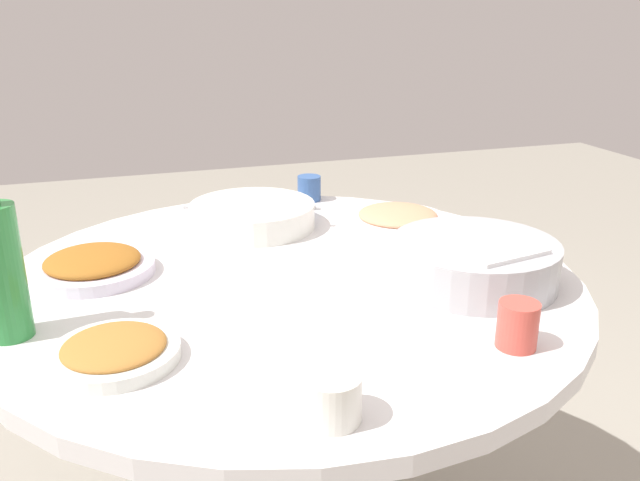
{
  "coord_description": "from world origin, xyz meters",
  "views": [
    {
      "loc": [
        -0.3,
        -1.15,
        1.25
      ],
      "look_at": [
        0.08,
        0.04,
        0.8
      ],
      "focal_mm": 36.65,
      "sensor_mm": 36.0,
      "label": 1
    }
  ],
  "objects_px": {
    "rice_bowl": "(474,261)",
    "tea_cup_far": "(518,325)",
    "round_dining_table": "(288,339)",
    "tea_cup_near": "(331,397)",
    "dish_shrimp": "(398,218)",
    "green_bottle": "(1,267)",
    "tea_cup_side": "(309,188)",
    "dish_stirfry": "(93,265)",
    "dish_tofu_braise": "(114,350)",
    "soup_bowl": "(251,216)"
  },
  "relations": [
    {
      "from": "rice_bowl",
      "to": "tea_cup_far",
      "type": "xyz_separation_m",
      "value": [
        -0.07,
        -0.25,
        -0.01
      ]
    },
    {
      "from": "round_dining_table",
      "to": "tea_cup_near",
      "type": "distance_m",
      "value": 0.51
    },
    {
      "from": "dish_shrimp",
      "to": "green_bottle",
      "type": "bearing_deg",
      "value": -158.98
    },
    {
      "from": "tea_cup_side",
      "to": "rice_bowl",
      "type": "bearing_deg",
      "value": -77.62
    },
    {
      "from": "rice_bowl",
      "to": "tea_cup_side",
      "type": "bearing_deg",
      "value": 102.38
    },
    {
      "from": "dish_stirfry",
      "to": "dish_shrimp",
      "type": "height_order",
      "value": "dish_stirfry"
    },
    {
      "from": "rice_bowl",
      "to": "tea_cup_near",
      "type": "height_order",
      "value": "rice_bowl"
    },
    {
      "from": "round_dining_table",
      "to": "dish_tofu_braise",
      "type": "bearing_deg",
      "value": -144.5
    },
    {
      "from": "soup_bowl",
      "to": "dish_tofu_braise",
      "type": "distance_m",
      "value": 0.64
    },
    {
      "from": "round_dining_table",
      "to": "dish_shrimp",
      "type": "relative_size",
      "value": 4.75
    },
    {
      "from": "soup_bowl",
      "to": "tea_cup_near",
      "type": "xyz_separation_m",
      "value": [
        -0.07,
        -0.78,
        0.0
      ]
    },
    {
      "from": "dish_shrimp",
      "to": "tea_cup_far",
      "type": "bearing_deg",
      "value": -96.47
    },
    {
      "from": "dish_shrimp",
      "to": "round_dining_table",
      "type": "bearing_deg",
      "value": -147.69
    },
    {
      "from": "dish_stirfry",
      "to": "tea_cup_far",
      "type": "bearing_deg",
      "value": -38.83
    },
    {
      "from": "green_bottle",
      "to": "dish_shrimp",
      "type": "bearing_deg",
      "value": 21.02
    },
    {
      "from": "dish_shrimp",
      "to": "dish_tofu_braise",
      "type": "bearing_deg",
      "value": -146.07
    },
    {
      "from": "tea_cup_near",
      "to": "soup_bowl",
      "type": "bearing_deg",
      "value": 85.11
    },
    {
      "from": "round_dining_table",
      "to": "dish_tofu_braise",
      "type": "xyz_separation_m",
      "value": [
        -0.33,
        -0.24,
        0.16
      ]
    },
    {
      "from": "round_dining_table",
      "to": "tea_cup_far",
      "type": "relative_size",
      "value": 15.34
    },
    {
      "from": "soup_bowl",
      "to": "dish_shrimp",
      "type": "relative_size",
      "value": 1.3
    },
    {
      "from": "round_dining_table",
      "to": "rice_bowl",
      "type": "bearing_deg",
      "value": -22.54
    },
    {
      "from": "round_dining_table",
      "to": "tea_cup_side",
      "type": "bearing_deg",
      "value": 68.16
    },
    {
      "from": "rice_bowl",
      "to": "tea_cup_near",
      "type": "bearing_deg",
      "value": -140.22
    },
    {
      "from": "tea_cup_far",
      "to": "round_dining_table",
      "type": "bearing_deg",
      "value": 124.62
    },
    {
      "from": "dish_shrimp",
      "to": "tea_cup_side",
      "type": "height_order",
      "value": "tea_cup_side"
    },
    {
      "from": "round_dining_table",
      "to": "tea_cup_near",
      "type": "bearing_deg",
      "value": -98.41
    },
    {
      "from": "dish_tofu_braise",
      "to": "tea_cup_side",
      "type": "bearing_deg",
      "value": 54.0
    },
    {
      "from": "round_dining_table",
      "to": "soup_bowl",
      "type": "height_order",
      "value": "soup_bowl"
    },
    {
      "from": "dish_stirfry",
      "to": "dish_shrimp",
      "type": "bearing_deg",
      "value": 7.37
    },
    {
      "from": "soup_bowl",
      "to": "tea_cup_far",
      "type": "xyz_separation_m",
      "value": [
        0.27,
        -0.69,
        0.01
      ]
    },
    {
      "from": "dish_stirfry",
      "to": "green_bottle",
      "type": "relative_size",
      "value": 0.8
    },
    {
      "from": "dish_shrimp",
      "to": "tea_cup_side",
      "type": "xyz_separation_m",
      "value": [
        -0.14,
        0.28,
        0.01
      ]
    },
    {
      "from": "dish_shrimp",
      "to": "tea_cup_near",
      "type": "bearing_deg",
      "value": -120.45
    },
    {
      "from": "rice_bowl",
      "to": "soup_bowl",
      "type": "bearing_deg",
      "value": 126.79
    },
    {
      "from": "dish_tofu_braise",
      "to": "tea_cup_side",
      "type": "height_order",
      "value": "tea_cup_side"
    },
    {
      "from": "dish_stirfry",
      "to": "tea_cup_side",
      "type": "xyz_separation_m",
      "value": [
        0.56,
        0.37,
        0.01
      ]
    },
    {
      "from": "rice_bowl",
      "to": "green_bottle",
      "type": "distance_m",
      "value": 0.82
    },
    {
      "from": "dish_shrimp",
      "to": "green_bottle",
      "type": "distance_m",
      "value": 0.88
    },
    {
      "from": "tea_cup_side",
      "to": "tea_cup_far",
      "type": "bearing_deg",
      "value": -85.47
    },
    {
      "from": "round_dining_table",
      "to": "tea_cup_near",
      "type": "xyz_separation_m",
      "value": [
        -0.07,
        -0.47,
        0.17
      ]
    },
    {
      "from": "rice_bowl",
      "to": "dish_stirfry",
      "type": "relative_size",
      "value": 1.33
    },
    {
      "from": "tea_cup_side",
      "to": "green_bottle",
      "type": "bearing_deg",
      "value": -138.99
    },
    {
      "from": "tea_cup_near",
      "to": "rice_bowl",
      "type": "bearing_deg",
      "value": 39.78
    },
    {
      "from": "dish_tofu_braise",
      "to": "tea_cup_far",
      "type": "bearing_deg",
      "value": -13.98
    },
    {
      "from": "soup_bowl",
      "to": "dish_stirfry",
      "type": "height_order",
      "value": "soup_bowl"
    },
    {
      "from": "dish_shrimp",
      "to": "tea_cup_far",
      "type": "height_order",
      "value": "tea_cup_far"
    },
    {
      "from": "rice_bowl",
      "to": "tea_cup_far",
      "type": "relative_size",
      "value": 4.23
    },
    {
      "from": "dish_shrimp",
      "to": "green_bottle",
      "type": "height_order",
      "value": "green_bottle"
    },
    {
      "from": "dish_tofu_braise",
      "to": "tea_cup_far",
      "type": "distance_m",
      "value": 0.61
    },
    {
      "from": "round_dining_table",
      "to": "tea_cup_near",
      "type": "relative_size",
      "value": 14.49
    }
  ]
}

